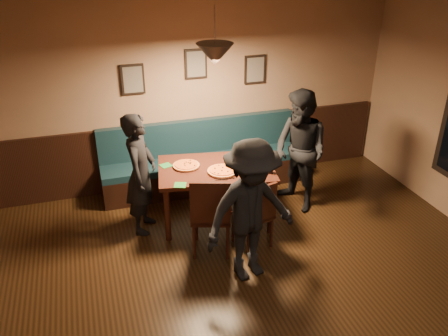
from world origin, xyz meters
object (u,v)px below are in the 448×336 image
at_px(chair_near_left, 211,213).
at_px(diner_front, 251,212).
at_px(chair_near_right, 253,213).
at_px(diner_right, 300,152).
at_px(booth_bench, 203,158).
at_px(soda_glass, 270,167).
at_px(diner_left, 141,174).
at_px(dining_table, 216,194).
at_px(tabasco_bottle, 257,161).

xyz_separation_m(chair_near_left, diner_front, (0.28, -0.58, 0.31)).
relative_size(chair_near_right, diner_front, 0.55).
distance_m(chair_near_right, diner_right, 1.22).
bearing_deg(chair_near_left, booth_bench, 96.47).
distance_m(chair_near_left, chair_near_right, 0.52).
xyz_separation_m(chair_near_left, soda_glass, (0.85, 0.28, 0.35)).
height_order(chair_near_left, soda_glass, chair_near_left).
height_order(chair_near_right, diner_left, diner_left).
height_order(dining_table, chair_near_left, chair_near_left).
relative_size(dining_table, diner_left, 0.92).
bearing_deg(chair_near_right, booth_bench, 82.41).
xyz_separation_m(dining_table, diner_front, (0.03, -1.20, 0.43)).
bearing_deg(chair_near_right, dining_table, 96.78).
distance_m(dining_table, diner_left, 1.04).
bearing_deg(booth_bench, tabasco_bottle, -65.71).
relative_size(chair_near_right, soda_glass, 5.66).
distance_m(dining_table, diner_right, 1.28).
xyz_separation_m(chair_near_right, diner_front, (-0.23, -0.53, 0.38)).
bearing_deg(soda_glass, chair_near_left, -162.02).
height_order(dining_table, diner_front, diner_front).
xyz_separation_m(dining_table, diner_right, (1.19, 0.01, 0.46)).
distance_m(chair_near_left, soda_glass, 0.96).
bearing_deg(tabasco_bottle, diner_right, 7.91).
height_order(booth_bench, diner_front, diner_front).
height_order(chair_near_right, diner_front, diner_front).
distance_m(booth_bench, dining_table, 0.95).
height_order(diner_left, diner_front, diner_front).
relative_size(booth_bench, tabasco_bottle, 24.38).
height_order(soda_glass, tabasco_bottle, soda_glass).
relative_size(diner_left, diner_right, 0.94).
height_order(booth_bench, chair_near_right, booth_bench).
distance_m(dining_table, soda_glass, 0.85).
relative_size(diner_front, soda_glass, 10.35).
distance_m(chair_near_right, diner_left, 1.48).
bearing_deg(soda_glass, booth_bench, 112.80).
height_order(diner_right, diner_front, diner_right).
height_order(diner_left, soda_glass, diner_left).
height_order(chair_near_left, tabasco_bottle, chair_near_left).
bearing_deg(diner_left, diner_front, -119.48).
relative_size(diner_front, tabasco_bottle, 13.48).
xyz_separation_m(diner_right, soda_glass, (-0.58, -0.36, 0.02)).
distance_m(dining_table, chair_near_right, 0.73).
relative_size(dining_table, chair_near_right, 1.63).
distance_m(diner_front, soda_glass, 1.03).
relative_size(diner_right, diner_front, 1.03).
bearing_deg(diner_right, chair_near_left, -83.08).
distance_m(booth_bench, chair_near_left, 1.60).
distance_m(diner_left, tabasco_bottle, 1.50).
distance_m(diner_right, tabasco_bottle, 0.67).
bearing_deg(chair_near_left, chair_near_right, 12.28).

